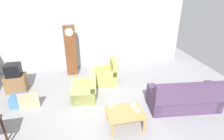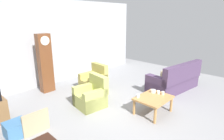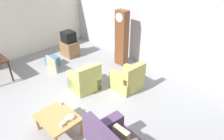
{
  "view_description": "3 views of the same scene",
  "coord_description": "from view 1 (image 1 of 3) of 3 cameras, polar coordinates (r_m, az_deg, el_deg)",
  "views": [
    {
      "loc": [
        -0.83,
        -4.5,
        3.62
      ],
      "look_at": [
        0.36,
        0.78,
        1.03
      ],
      "focal_mm": 30.62,
      "sensor_mm": 36.0,
      "label": 1
    },
    {
      "loc": [
        -3.7,
        -3.01,
        2.58
      ],
      "look_at": [
        0.21,
        0.74,
        1.0
      ],
      "focal_mm": 29.69,
      "sensor_mm": 36.0,
      "label": 2
    },
    {
      "loc": [
        3.7,
        -2.21,
        3.72
      ],
      "look_at": [
        0.41,
        1.13,
        0.97
      ],
      "focal_mm": 32.49,
      "sensor_mm": 36.0,
      "label": 3
    }
  ],
  "objects": [
    {
      "name": "bowl_white_stacked",
      "position": [
        5.32,
        6.3,
        -10.37
      ],
      "size": [
        0.15,
        0.15,
        0.08
      ],
      "primitive_type": "cylinder",
      "color": "white",
      "rests_on": "coffee_table_wood"
    },
    {
      "name": "couch_floral",
      "position": [
        6.21,
        20.85,
        -8.06
      ],
      "size": [
        2.19,
        1.13,
        1.04
      ],
      "color": "#4C3856",
      "rests_on": "ground_plane"
    },
    {
      "name": "tv_crt",
      "position": [
        7.33,
        -27.45,
        0.01
      ],
      "size": [
        0.48,
        0.44,
        0.42
      ],
      "primitive_type": "cube",
      "color": "black",
      "rests_on": "tv_stand_cabinet"
    },
    {
      "name": "framed_picture_leaning",
      "position": [
        6.41,
        -23.58,
        -8.43
      ],
      "size": [
        0.6,
        0.05,
        0.53
      ],
      "primitive_type": "cube",
      "color": "tan",
      "rests_on": "ground_plane"
    },
    {
      "name": "coffee_table_wood",
      "position": [
        5.18,
        3.96,
        -12.9
      ],
      "size": [
        0.96,
        0.76,
        0.47
      ],
      "color": "#B27F47",
      "rests_on": "ground_plane"
    },
    {
      "name": "storage_box_blue",
      "position": [
        6.74,
        -26.21,
        -8.22
      ],
      "size": [
        0.44,
        0.42,
        0.33
      ],
      "primitive_type": "cube",
      "color": "teal",
      "rests_on": "ground_plane"
    },
    {
      "name": "armchair_olive_far",
      "position": [
        7.25,
        -1.55,
        -1.62
      ],
      "size": [
        0.84,
        0.81,
        0.92
      ],
      "color": "tan",
      "rests_on": "ground_plane"
    },
    {
      "name": "cup_cream_tall",
      "position": [
        5.13,
        7.88,
        -11.97
      ],
      "size": [
        0.09,
        0.09,
        0.09
      ],
      "primitive_type": "cylinder",
      "color": "beige",
      "rests_on": "coffee_table_wood"
    },
    {
      "name": "cup_blue_rimmed",
      "position": [
        5.27,
        -0.22,
        -10.5
      ],
      "size": [
        0.08,
        0.08,
        0.09
      ],
      "primitive_type": "cylinder",
      "color": "silver",
      "rests_on": "coffee_table_wood"
    },
    {
      "name": "ground_plane",
      "position": [
        5.84,
        -1.83,
        -12.77
      ],
      "size": [
        10.4,
        10.4,
        0.0
      ],
      "primitive_type": "plane",
      "color": "gray"
    },
    {
      "name": "grandfather_clock",
      "position": [
        7.85,
        -12.22,
        5.66
      ],
      "size": [
        0.44,
        0.3,
        2.03
      ],
      "color": "brown",
      "rests_on": "ground_plane"
    },
    {
      "name": "tv_stand_cabinet",
      "position": [
        7.54,
        -26.67,
        -3.5
      ],
      "size": [
        0.68,
        0.52,
        0.6
      ],
      "primitive_type": "cube",
      "color": "brown",
      "rests_on": "ground_plane"
    },
    {
      "name": "armchair_olive_near",
      "position": [
        6.34,
        -8.02,
        -6.21
      ],
      "size": [
        0.88,
        0.86,
        0.92
      ],
      "color": "tan",
      "rests_on": "ground_plane"
    },
    {
      "name": "cup_white_porcelain",
      "position": [
        5.21,
        7.09,
        -11.24
      ],
      "size": [
        0.08,
        0.08,
        0.09
      ],
      "primitive_type": "cylinder",
      "color": "white",
      "rests_on": "coffee_table_wood"
    },
    {
      "name": "garage_door_wall",
      "position": [
        8.39,
        -6.83,
        11.47
      ],
      "size": [
        8.4,
        0.16,
        3.2
      ],
      "primitive_type": "cube",
      "color": "#ADAFB5",
      "rests_on": "ground_plane"
    }
  ]
}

